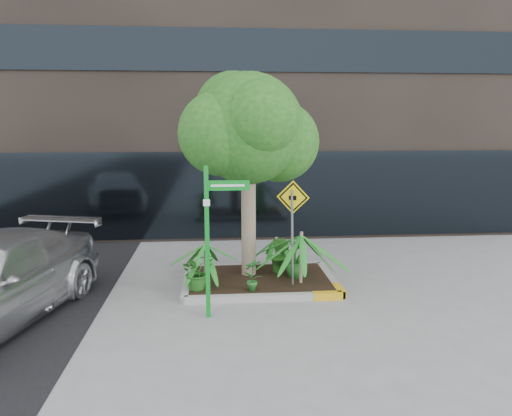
{
  "coord_description": "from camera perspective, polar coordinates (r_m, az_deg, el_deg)",
  "views": [
    {
      "loc": [
        -0.77,
        -10.34,
        3.59
      ],
      "look_at": [
        0.12,
        0.2,
        1.74
      ],
      "focal_mm": 35.0,
      "sensor_mm": 36.0,
      "label": 1
    }
  ],
  "objects": [
    {
      "name": "street_sign_post",
      "position": [
        9.08,
        -5.27,
        -1.91
      ],
      "size": [
        0.83,
        0.82,
        2.81
      ],
      "rotation": [
        0.0,
        0.0,
        -0.01
      ],
      "color": "#0C8B22",
      "rests_on": "ground"
    },
    {
      "name": "shrub_c",
      "position": [
        10.29,
        -0.4,
        -7.57
      ],
      "size": [
        0.5,
        0.5,
        0.7
      ],
      "primitive_type": "imported",
      "rotation": [
        0.0,
        0.0,
        3.61
      ],
      "color": "#206723",
      "rests_on": "planter"
    },
    {
      "name": "shrub_a",
      "position": [
        10.43,
        -6.75,
        -7.21
      ],
      "size": [
        0.95,
        0.95,
        0.76
      ],
      "primitive_type": "imported",
      "rotation": [
        0.0,
        0.0,
        0.6
      ],
      "color": "#1F5B1A",
      "rests_on": "planter"
    },
    {
      "name": "shrub_b",
      "position": [
        11.19,
        4.57,
        -5.73
      ],
      "size": [
        0.68,
        0.68,
        0.86
      ],
      "primitive_type": "imported",
      "rotation": [
        0.0,
        0.0,
        2.28
      ],
      "color": "#1F661E",
      "rests_on": "planter"
    },
    {
      "name": "cattle_sign",
      "position": [
        10.32,
        4.21,
        -0.86
      ],
      "size": [
        0.64,
        0.29,
        2.25
      ],
      "rotation": [
        0.0,
        0.0,
        -0.41
      ],
      "color": "slate",
      "rests_on": "ground"
    },
    {
      "name": "building",
      "position": [
        19.28,
        -1.02,
        21.6
      ],
      "size": [
        18.0,
        8.0,
        15.0
      ],
      "primitive_type": "cube",
      "color": "#2D2621",
      "rests_on": "ground"
    },
    {
      "name": "planter",
      "position": [
        11.21,
        0.55,
        -8.22
      ],
      "size": [
        3.35,
        2.36,
        0.15
      ],
      "color": "#9E9E99",
      "rests_on": "ground"
    },
    {
      "name": "palm_front",
      "position": [
        10.65,
        5.21,
        -3.11
      ],
      "size": [
        1.26,
        1.26,
        1.4
      ],
      "color": "gray",
      "rests_on": "ground"
    },
    {
      "name": "shrub_d",
      "position": [
        11.48,
        2.76,
        -5.32
      ],
      "size": [
        0.66,
        0.66,
        0.85
      ],
      "primitive_type": "imported",
      "rotation": [
        0.0,
        0.0,
        5.42
      ],
      "color": "#296B1F",
      "rests_on": "planter"
    },
    {
      "name": "tree",
      "position": [
        10.98,
        -0.89,
        9.07
      ],
      "size": [
        3.13,
        2.78,
        4.7
      ],
      "color": "gray",
      "rests_on": "ground"
    },
    {
      "name": "palm_left",
      "position": [
        10.76,
        -5.84,
        -4.17
      ],
      "size": [
        1.0,
        1.0,
        1.11
      ],
      "color": "gray",
      "rests_on": "ground"
    },
    {
      "name": "ground",
      "position": [
        10.97,
        -0.54,
        -9.2
      ],
      "size": [
        80.0,
        80.0,
        0.0
      ],
      "primitive_type": "plane",
      "color": "gray",
      "rests_on": "ground"
    },
    {
      "name": "palm_back",
      "position": [
        11.88,
        2.35,
        -3.57
      ],
      "size": [
        0.81,
        0.81,
        0.9
      ],
      "color": "gray",
      "rests_on": "ground"
    }
  ]
}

